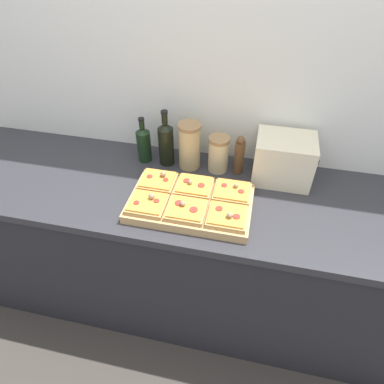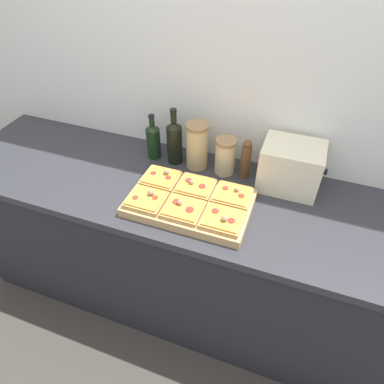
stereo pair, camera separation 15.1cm
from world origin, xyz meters
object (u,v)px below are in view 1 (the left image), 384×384
cutting_board (191,203)px  pepper_mill (239,155)px  wine_bottle (166,143)px  grain_jar_short (218,154)px  olive_oil_bottle (144,143)px  grain_jar_tall (189,146)px  toaster_oven (283,159)px

cutting_board → pepper_mill: bearing=59.7°
wine_bottle → pepper_mill: 0.37m
grain_jar_short → wine_bottle: bearing=180.0°
olive_oil_bottle → grain_jar_short: 0.38m
wine_bottle → grain_jar_tall: 0.12m
grain_jar_short → toaster_oven: toaster_oven is taller
cutting_board → pepper_mill: 0.36m
olive_oil_bottle → wine_bottle: wine_bottle is taller
olive_oil_bottle → grain_jar_tall: olive_oil_bottle is taller
wine_bottle → grain_jar_tall: wine_bottle is taller
grain_jar_tall → toaster_oven: (0.46, -0.00, -0.01)m
cutting_board → pepper_mill: pepper_mill is taller
cutting_board → olive_oil_bottle: 0.44m
wine_bottle → pepper_mill: bearing=0.0°
grain_jar_short → cutting_board: bearing=-103.7°
cutting_board → grain_jar_tall: bearing=103.6°
olive_oil_bottle → pepper_mill: size_ratio=1.17×
grain_jar_tall → pepper_mill: (0.25, 0.00, -0.02)m
pepper_mill → grain_jar_short: bearing=-180.0°
olive_oil_bottle → wine_bottle: size_ratio=0.82×
cutting_board → wine_bottle: 0.37m
olive_oil_bottle → grain_jar_short: bearing=-0.0°
olive_oil_bottle → pepper_mill: bearing=0.0°
cutting_board → grain_jar_tall: grain_jar_tall is taller
wine_bottle → cutting_board: bearing=-57.3°
pepper_mill → grain_jar_tall: bearing=180.0°
pepper_mill → toaster_oven: bearing=-0.6°
pepper_mill → olive_oil_bottle: bearing=180.0°
cutting_board → grain_jar_short: size_ratio=2.88×
grain_jar_short → pepper_mill: pepper_mill is taller
grain_jar_short → grain_jar_tall: bearing=180.0°
cutting_board → olive_oil_bottle: size_ratio=2.21×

